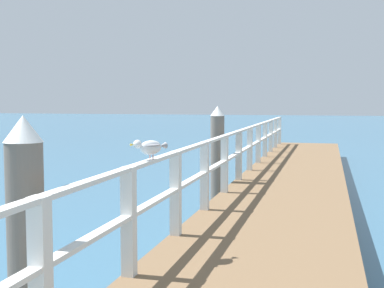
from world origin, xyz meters
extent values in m
cube|color=brown|center=(0.00, 10.86, 0.26)|extent=(2.25, 21.72, 0.51)
cube|color=silver|center=(-1.04, 3.90, 1.03)|extent=(0.12, 0.12, 1.04)
cube|color=silver|center=(-1.04, 5.44, 1.03)|extent=(0.12, 0.12, 1.04)
cube|color=silver|center=(-1.04, 6.99, 1.03)|extent=(0.12, 0.12, 1.04)
cube|color=silver|center=(-1.04, 8.54, 1.03)|extent=(0.12, 0.12, 1.04)
cube|color=silver|center=(-1.04, 10.09, 1.03)|extent=(0.12, 0.12, 1.04)
cube|color=silver|center=(-1.04, 11.64, 1.03)|extent=(0.12, 0.12, 1.04)
cube|color=silver|center=(-1.04, 13.18, 1.03)|extent=(0.12, 0.12, 1.04)
cube|color=silver|center=(-1.04, 14.73, 1.03)|extent=(0.12, 0.12, 1.04)
cube|color=silver|center=(-1.04, 16.28, 1.03)|extent=(0.12, 0.12, 1.04)
cube|color=silver|center=(-1.04, 17.83, 1.03)|extent=(0.12, 0.12, 1.04)
cube|color=silver|center=(-1.04, 19.38, 1.03)|extent=(0.12, 0.12, 1.04)
cube|color=silver|center=(-1.04, 20.92, 1.03)|extent=(0.12, 0.12, 1.04)
cube|color=silver|center=(-1.04, 10.86, 1.53)|extent=(0.10, 20.12, 0.04)
cube|color=silver|center=(-1.04, 10.86, 1.08)|extent=(0.10, 20.12, 0.04)
cylinder|color=#6B6056|center=(-1.42, 4.33, 0.93)|extent=(0.28, 0.28, 1.86)
cone|color=white|center=(-1.42, 4.33, 1.96)|extent=(0.29, 0.29, 0.20)
cylinder|color=#6B6056|center=(-1.42, 11.26, 0.93)|extent=(0.28, 0.28, 1.86)
cone|color=white|center=(-1.42, 11.26, 1.96)|extent=(0.29, 0.29, 0.20)
ellipsoid|color=white|center=(-1.04, 6.08, 1.68)|extent=(0.25, 0.31, 0.15)
sphere|color=white|center=(-1.13, 5.93, 1.72)|extent=(0.09, 0.09, 0.09)
cone|color=gold|center=(-1.17, 5.87, 1.72)|extent=(0.05, 0.06, 0.02)
cone|color=#939399|center=(-0.96, 6.22, 1.69)|extent=(0.10, 0.10, 0.07)
ellipsoid|color=#939399|center=(-1.04, 6.08, 1.70)|extent=(0.26, 0.28, 0.04)
cylinder|color=tan|center=(-1.02, 6.07, 1.58)|extent=(0.01, 0.01, 0.05)
cylinder|color=tan|center=(-1.06, 6.10, 1.58)|extent=(0.01, 0.01, 0.05)
camera|label=1|loc=(0.75, 0.96, 2.16)|focal=48.58mm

